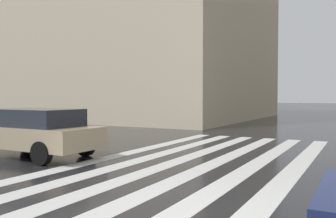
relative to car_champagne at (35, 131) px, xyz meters
name	(u,v)px	position (x,y,z in m)	size (l,w,h in m)	color
zebra_crossing	(196,162)	(1.50, -4.51, -0.75)	(13.00, 5.50, 0.01)	silver
car_champagne	(35,131)	(0.00, 0.00, 0.00)	(1.85, 4.10, 1.41)	tan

